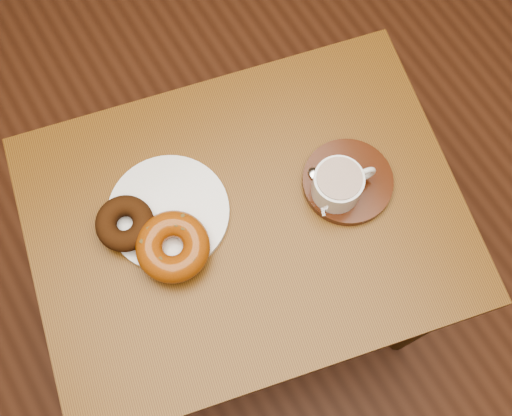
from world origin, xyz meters
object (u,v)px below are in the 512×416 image
saucer (348,182)px  coffee_cup (338,184)px  donut_plate (169,212)px  cafe_table (247,236)px

saucer → coffee_cup: coffee_cup is taller
donut_plate → saucer: 0.31m
donut_plate → coffee_cup: bearing=-24.1°
cafe_table → coffee_cup: 0.23m
coffee_cup → cafe_table: bearing=174.4°
donut_plate → saucer: size_ratio=1.33×
cafe_table → saucer: saucer is taller
cafe_table → donut_plate: size_ratio=4.06×
donut_plate → saucer: bearing=-21.1°
cafe_table → saucer: size_ratio=5.40×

